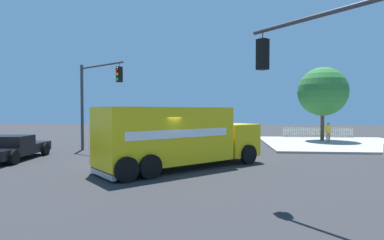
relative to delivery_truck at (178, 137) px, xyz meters
name	(u,v)px	position (x,y,z in m)	size (l,w,h in m)	color
ground_plane	(157,170)	(0.91, 0.61, -1.53)	(100.00, 100.00, 0.00)	#2B2B2D
sidewalk_corner_near	(338,144)	(-11.51, -11.80, -1.46)	(11.79, 11.79, 0.14)	#9E998E
delivery_truck	(178,137)	(0.00, 0.00, 0.00)	(7.88, 7.62, 2.93)	yellow
traffic_light_primary	(347,74)	(-5.13, 6.98, 2.14)	(3.16, 3.65, 5.50)	#38383D
traffic_light_secondary	(94,93)	(6.55, -5.56, 2.44)	(3.95, 2.74, 5.99)	#38383D
pickup_black	(13,147)	(9.69, -1.68, -0.80)	(2.63, 5.36, 1.38)	black
pedestrian_near_corner	(328,131)	(-10.67, -11.67, -0.45)	(0.53, 0.24, 1.65)	gray
picket_fence_run	(318,132)	(-11.51, -17.45, -0.91)	(6.76, 0.05, 0.95)	silver
shade_tree_near	(323,92)	(-10.89, -13.92, 2.92)	(4.30, 4.30, 6.47)	brown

